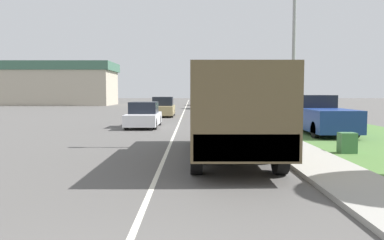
{
  "coord_description": "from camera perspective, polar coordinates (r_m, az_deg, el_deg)",
  "views": [
    {
      "loc": [
        0.88,
        -2.46,
        2.1
      ],
      "look_at": [
        0.83,
        11.14,
        1.09
      ],
      "focal_mm": 35.0,
      "sensor_mm": 36.0,
      "label": 1
    }
  ],
  "objects": [
    {
      "name": "ground_plane",
      "position": [
        42.52,
        -0.95,
        1.43
      ],
      "size": [
        180.0,
        180.0,
        0.0
      ],
      "primitive_type": "plane",
      "color": "#565451"
    },
    {
      "name": "lane_centre_stripe",
      "position": [
        42.52,
        -0.95,
        1.43
      ],
      "size": [
        0.12,
        120.0,
        0.0
      ],
      "color": "silver",
      "rests_on": "ground"
    },
    {
      "name": "sidewalk_right",
      "position": [
        42.66,
        5.11,
        1.5
      ],
      "size": [
        1.8,
        120.0,
        0.12
      ],
      "color": "#9E9B93",
      "rests_on": "ground"
    },
    {
      "name": "grass_strip_right",
      "position": [
        43.26,
        10.92,
        1.41
      ],
      "size": [
        7.0,
        120.0,
        0.02
      ],
      "color": "#4C7538",
      "rests_on": "ground"
    },
    {
      "name": "military_truck",
      "position": [
        11.95,
        5.92,
        1.73
      ],
      "size": [
        2.44,
        7.93,
        2.79
      ],
      "color": "#545B3D",
      "rests_on": "ground"
    },
    {
      "name": "car_nearest_ahead",
      "position": [
        22.59,
        -7.12,
        0.64
      ],
      "size": [
        1.8,
        4.32,
        1.52
      ],
      "color": "silver",
      "rests_on": "ground"
    },
    {
      "name": "car_second_ahead",
      "position": [
        32.54,
        -4.2,
        1.88
      ],
      "size": [
        1.91,
        4.43,
        1.7
      ],
      "color": "tan",
      "rests_on": "ground"
    },
    {
      "name": "car_third_ahead",
      "position": [
        47.52,
        1.29,
        2.53
      ],
      "size": [
        1.88,
        3.99,
        1.48
      ],
      "color": "#336B3D",
      "rests_on": "ground"
    },
    {
      "name": "car_fourth_ahead",
      "position": [
        60.18,
        1.3,
        2.97
      ],
      "size": [
        1.86,
        4.49,
        1.66
      ],
      "color": "maroon",
      "rests_on": "ground"
    },
    {
      "name": "pickup_truck",
      "position": [
        20.01,
        19.21,
        0.63
      ],
      "size": [
        2.03,
        5.26,
        1.93
      ],
      "color": "navy",
      "rests_on": "grass_strip_right"
    },
    {
      "name": "lamp_post",
      "position": [
        14.98,
        14.79,
        13.11
      ],
      "size": [
        1.69,
        0.24,
        7.29
      ],
      "color": "gray",
      "rests_on": "sidewalk_right"
    },
    {
      "name": "utility_box",
      "position": [
        13.88,
        22.8,
        -3.24
      ],
      "size": [
        0.55,
        0.45,
        0.7
      ],
      "color": "#3D7042",
      "rests_on": "grass_strip_right"
    },
    {
      "name": "building_distant",
      "position": [
        65.46,
        -19.72,
        5.23
      ],
      "size": [
        19.1,
        9.49,
        6.9
      ],
      "color": "#B2A893",
      "rests_on": "ground"
    }
  ]
}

